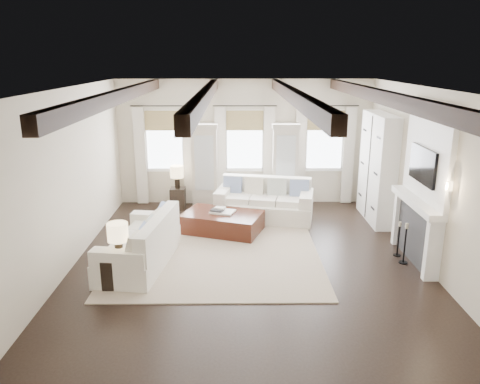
{
  "coord_description": "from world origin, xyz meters",
  "views": [
    {
      "loc": [
        -0.25,
        -8.15,
        3.71
      ],
      "look_at": [
        -0.15,
        0.72,
        1.15
      ],
      "focal_mm": 35.0,
      "sensor_mm": 36.0,
      "label": 1
    }
  ],
  "objects_px": {
    "sofa_back": "(265,203)",
    "side_table_front": "(121,271)",
    "ottoman": "(222,222)",
    "sofa_left": "(143,246)",
    "side_table_back": "(178,199)"
  },
  "relations": [
    {
      "from": "sofa_left",
      "to": "side_table_back",
      "type": "distance_m",
      "value": 3.33
    },
    {
      "from": "side_table_front",
      "to": "side_table_back",
      "type": "xyz_separation_m",
      "value": [
        0.48,
        4.12,
        0.02
      ]
    },
    {
      "from": "ottoman",
      "to": "side_table_back",
      "type": "distance_m",
      "value": 1.99
    },
    {
      "from": "ottoman",
      "to": "sofa_back",
      "type": "bearing_deg",
      "value": 61.37
    },
    {
      "from": "sofa_left",
      "to": "side_table_front",
      "type": "xyz_separation_m",
      "value": [
        -0.23,
        -0.8,
        -0.12
      ]
    },
    {
      "from": "ottoman",
      "to": "side_table_front",
      "type": "distance_m",
      "value": 3.0
    },
    {
      "from": "side_table_front",
      "to": "sofa_left",
      "type": "bearing_deg",
      "value": 74.02
    },
    {
      "from": "sofa_left",
      "to": "ottoman",
      "type": "distance_m",
      "value": 2.22
    },
    {
      "from": "side_table_front",
      "to": "ottoman",
      "type": "bearing_deg",
      "value": 56.67
    },
    {
      "from": "side_table_front",
      "to": "side_table_back",
      "type": "distance_m",
      "value": 4.15
    },
    {
      "from": "ottoman",
      "to": "side_table_back",
      "type": "xyz_separation_m",
      "value": [
        -1.17,
        1.61,
        0.06
      ]
    },
    {
      "from": "ottoman",
      "to": "side_table_back",
      "type": "relative_size",
      "value": 3.0
    },
    {
      "from": "sofa_back",
      "to": "ottoman",
      "type": "height_order",
      "value": "sofa_back"
    },
    {
      "from": "ottoman",
      "to": "sofa_left",
      "type": "bearing_deg",
      "value": -110.5
    },
    {
      "from": "sofa_back",
      "to": "side_table_front",
      "type": "height_order",
      "value": "sofa_back"
    }
  ]
}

